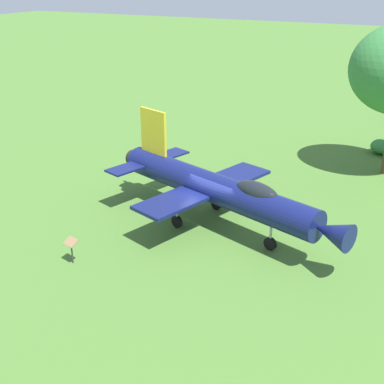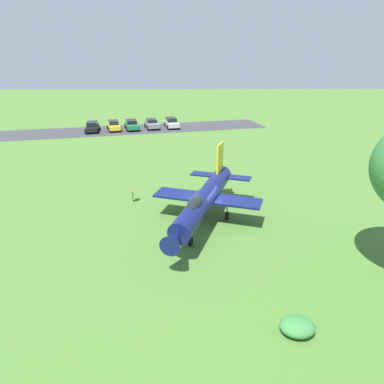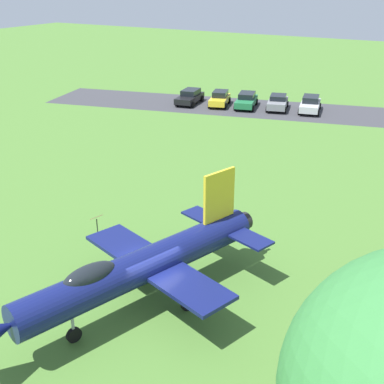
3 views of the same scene
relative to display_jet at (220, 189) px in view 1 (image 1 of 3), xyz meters
The scene contains 4 objects.
ground_plane 2.03m from the display_jet, 161.53° to the left, with size 200.00×200.00×0.00m, color #47722D.
display_jet is the anchor object (origin of this frame).
shrub_by_tree 15.75m from the display_jet, 69.26° to the left, with size 1.54×1.63×0.97m.
info_plaque 7.22m from the display_jet, 126.97° to the right, with size 0.68×0.54×1.14m.
Camera 1 is at (8.81, -20.33, 11.50)m, focal length 47.91 mm.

